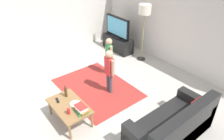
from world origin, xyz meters
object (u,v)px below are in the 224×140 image
book_stack (81,109)px  tv_remote (57,100)px  plate (75,104)px  soda_can (69,111)px  bottle (66,92)px  tv (117,27)px  couch (174,128)px  tv_stand (118,44)px  child_near_tv (109,53)px  coffee_table (69,107)px  child_center (109,68)px  floor_lamp (145,13)px

book_stack → tv_remote: (-0.60, -0.22, -0.06)m
tv_remote → plate: bearing=48.2°
plate → soda_can: bearing=-54.7°
soda_can → bottle: bearing=157.1°
tv → book_stack: bearing=-50.8°
tv_remote → plate: size_ratio=0.77×
book_stack → couch: bearing=41.3°
tv_stand → child_near_tv: (1.07, -1.21, 0.42)m
child_near_tv → bottle: (0.68, -1.71, -0.13)m
plate → couch: bearing=35.8°
couch → soda_can: 2.04m
tv_stand → tv_remote: size_ratio=7.06×
couch → coffee_table: couch is taller
child_near_tv → child_center: bearing=-37.5°
tv_stand → tv: bearing=-90.0°
child_near_tv → tv_remote: 2.07m
tv → book_stack: tv is taller
bottle → child_center: bearing=89.9°
child_center → book_stack: bearing=-62.5°
tv_stand → child_near_tv: size_ratio=1.09×
floor_lamp → soda_can: size_ratio=14.83×
floor_lamp → child_center: 2.19m
tv_stand → soda_can: bearing=-54.3°
couch → child_center: bearing=180.0°
couch → plate: (-1.63, -1.17, 0.14)m
child_center → coffee_table: child_center is taller
tv → plate: bearing=-54.1°
tv → soda_can: bearing=-54.1°
tv_remote → plate: (0.33, 0.24, -0.00)m
couch → coffee_table: 2.12m
coffee_table → couch: bearing=37.6°
child_near_tv → book_stack: 2.16m
child_near_tv → tv_stand: bearing=131.3°
child_center → tv_remote: child_center is taller
soda_can → plate: size_ratio=0.55×
bottle → soda_can: bearing=-22.9°
tv_stand → child_center: size_ratio=1.04×
child_near_tv → plate: 1.99m
floor_lamp → child_near_tv: 1.63m
tv → coffee_table: 3.67m
floor_lamp → tv_remote: size_ratio=10.47×
couch → soda_can: couch is taller
tv → child_center: 2.45m
child_near_tv → bottle: child_near_tv is taller
coffee_table → plate: (0.05, 0.12, 0.06)m
coffee_table → book_stack: bearing=17.7°
child_center → coffee_table: bearing=-77.0°
book_stack → tv_remote: size_ratio=1.73×
child_near_tv → plate: child_near_tv is taller
floor_lamp → child_near_tv: (0.04, -1.37, -0.88)m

